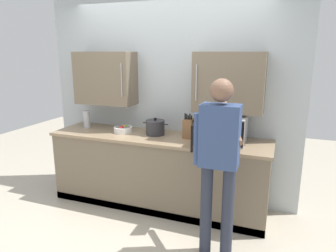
# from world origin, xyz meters

# --- Properties ---
(ground_plane) EXTENTS (9.54, 9.54, 0.00)m
(ground_plane) POSITION_xyz_m (0.00, 0.00, 0.00)
(ground_plane) COLOR #B7AD99
(back_wall_tiled) EXTENTS (3.32, 0.44, 2.71)m
(back_wall_tiled) POSITION_xyz_m (0.00, 1.11, 1.41)
(back_wall_tiled) COLOR #B2BCC1
(back_wall_tiled) RESTS_ON ground_plane
(counter_unit) EXTENTS (2.69, 0.68, 0.90)m
(counter_unit) POSITION_xyz_m (0.00, 0.79, 0.45)
(counter_unit) COLOR #756651
(counter_unit) RESTS_ON ground_plane
(microwave_oven) EXTENTS (0.50, 0.72, 0.30)m
(microwave_oven) POSITION_xyz_m (0.76, 0.83, 1.05)
(microwave_oven) COLOR #B7BABF
(microwave_oven) RESTS_ON counter_unit
(thermos_flask) EXTENTS (0.09, 0.09, 0.23)m
(thermos_flask) POSITION_xyz_m (-1.05, 0.85, 1.02)
(thermos_flask) COLOR #B7BABF
(thermos_flask) RESTS_ON counter_unit
(fruit_bowl) EXTENTS (0.23, 0.23, 0.10)m
(fruit_bowl) POSITION_xyz_m (-0.48, 0.80, 0.94)
(fruit_bowl) COLOR white
(fruit_bowl) RESTS_ON counter_unit
(knife_block) EXTENTS (0.11, 0.15, 0.30)m
(knife_block) POSITION_xyz_m (0.37, 0.85, 1.01)
(knife_block) COLOR brown
(knife_block) RESTS_ON counter_unit
(stock_pot) EXTENTS (0.33, 0.23, 0.21)m
(stock_pot) POSITION_xyz_m (-0.05, 0.85, 0.99)
(stock_pot) COLOR #2D2D33
(stock_pot) RESTS_ON counter_unit
(person_figure) EXTENTS (0.44, 0.58, 1.68)m
(person_figure) POSITION_xyz_m (0.88, 0.07, 1.01)
(person_figure) COLOR #282D3D
(person_figure) RESTS_ON ground_plane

